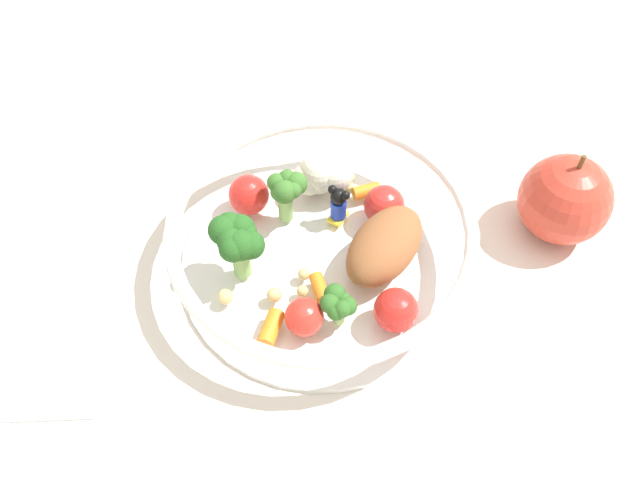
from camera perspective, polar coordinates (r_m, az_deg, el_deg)
The scene contains 4 objects.
ground_plane at distance 0.53m, azimuth 1.04°, elevation -1.67°, with size 2.40×2.40×0.00m, color silver.
food_container at distance 0.51m, azimuth 0.23°, elevation 0.50°, with size 0.23×0.23×0.07m.
loose_apple at distance 0.56m, azimuth 20.39°, elevation 3.30°, with size 0.07×0.07×0.09m.
folded_napkin at distance 0.54m, azimuth -23.45°, elevation -6.83°, with size 0.15×0.11×0.01m, color white.
Camera 1 is at (-0.26, 0.16, 0.43)m, focal length 37.02 mm.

